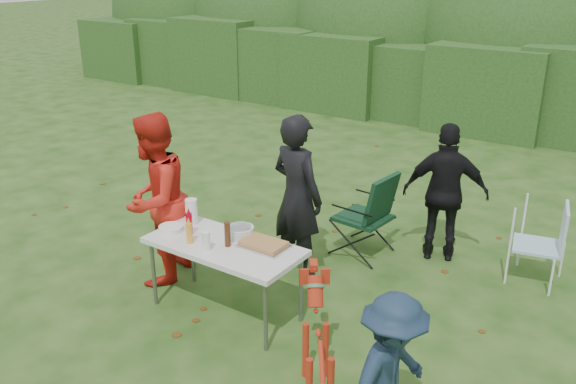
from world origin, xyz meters
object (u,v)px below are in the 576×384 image
Objects in this scene: child at (391,377)px; ketchup_bottle at (189,224)px; beer_bottle at (227,234)px; person_black_puffy at (445,193)px; lawn_chair at (538,243)px; mustard_bottle at (189,233)px; dog at (318,348)px; person_cook at (297,197)px; folding_table at (224,249)px; paper_towel_roll at (192,212)px; person_red_jacket at (155,200)px; camping_chair at (363,213)px.

child reaches higher than ketchup_bottle.
ketchup_bottle is at bearing -178.59° from beer_bottle.
person_black_puffy reaches higher than child.
mustard_bottle is at bearing 31.67° from lawn_chair.
lawn_chair is (0.24, 3.07, -0.18)m from child.
mustard_bottle reaches higher than dog.
person_cook is 2.57m from lawn_chair.
beer_bottle reaches higher than folding_table.
lawn_chair is at bearing 162.14° from person_black_puffy.
beer_bottle reaches higher than lawn_chair.
person_black_puffy is 6.11× the size of paper_towel_roll.
person_cook is at bearing 83.91° from folding_table.
ketchup_bottle is at bearing 76.20° from person_cook.
paper_towel_roll is (0.47, 0.04, -0.04)m from person_red_jacket.
person_red_jacket is 0.48m from paper_towel_roll.
mustard_bottle reaches higher than lawn_chair.
camping_chair is at bearing 69.56° from mustard_bottle.
child is at bearing -19.81° from folding_table.
child reaches higher than camping_chair.
lawn_chair is at bearing 106.71° from person_red_jacket.
person_black_puffy is 1.57× the size of camping_chair.
paper_towel_roll is (-1.92, 0.70, 0.44)m from dog.
beer_bottle is 0.65m from paper_towel_roll.
folding_table is 2.20m from child.
dog is 2.56m from camping_chair.
person_cook is at bearing 50.52° from child.
person_black_puffy is 2.86m from ketchup_bottle.
folding_table is 1.48× the size of camping_chair.
mustard_bottle is at bearing 75.16° from camping_chair.
dog is (1.24, -1.59, -0.45)m from person_cook.
person_black_puffy is 2.90m from mustard_bottle.
camping_chair reaches higher than mustard_bottle.
camping_chair is (0.37, 0.81, -0.38)m from person_cook.
paper_towel_roll is (-2.63, 0.92, 0.25)m from child.
person_black_puffy is at bearing -122.39° from person_cook.
camping_chair reaches higher than dog.
folding_table is 6.25× the size of beer_bottle.
mustard_bottle is (-1.63, 0.36, 0.41)m from dog.
person_black_puffy reaches higher than camping_chair.
lawn_chair is 3.42× the size of paper_towel_roll.
person_red_jacket reaches higher than person_cook.
folding_table is at bearing 166.37° from beer_bottle.
ketchup_bottle is (-0.41, -0.03, 0.16)m from folding_table.
person_black_puffy is at bearing -9.57° from lawn_chair.
paper_towel_roll is (-0.28, 0.34, 0.03)m from mustard_bottle.
person_cook is at bearing 71.04° from camping_chair.
person_cook is 2.07m from dog.
person_red_jacket reaches higher than dog.
person_red_jacket is at bearing 172.07° from beer_bottle.
child is 3.07m from camping_chair.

